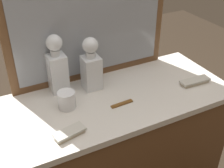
{
  "coord_description": "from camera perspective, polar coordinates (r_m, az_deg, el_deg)",
  "views": [
    {
      "loc": [
        -0.52,
        -1.03,
        1.68
      ],
      "look_at": [
        0.0,
        0.0,
        0.95
      ],
      "focal_mm": 46.12,
      "sensor_mm": 36.0,
      "label": 1
    }
  ],
  "objects": [
    {
      "name": "dresser_mirror",
      "position": [
        1.44,
        -4.52,
        14.67
      ],
      "size": [
        0.86,
        0.03,
        0.75
      ],
      "color": "brown",
      "rests_on": "dresser"
    },
    {
      "name": "tortoiseshell_comb",
      "position": [
        1.36,
        1.98,
        -3.93
      ],
      "size": [
        0.11,
        0.03,
        0.01
      ],
      "color": "brown",
      "rests_on": "dresser"
    },
    {
      "name": "crystal_decanter_left",
      "position": [
        1.43,
        -4.13,
        3.1
      ],
      "size": [
        0.09,
        0.09,
        0.28
      ],
      "color": "white",
      "rests_on": "dresser"
    },
    {
      "name": "silver_brush_right",
      "position": [
        1.2,
        -8.42,
        -9.57
      ],
      "size": [
        0.14,
        0.08,
        0.02
      ],
      "color": "#B7A88C",
      "rests_on": "dresser"
    },
    {
      "name": "crystal_tumbler_front",
      "position": [
        1.34,
        -8.96,
        -3.28
      ],
      "size": [
        0.08,
        0.08,
        0.08
      ],
      "color": "white",
      "rests_on": "dresser"
    },
    {
      "name": "crystal_decanter_front",
      "position": [
        1.43,
        -10.81,
        2.94
      ],
      "size": [
        0.09,
        0.09,
        0.3
      ],
      "color": "white",
      "rests_on": "dresser"
    },
    {
      "name": "dresser",
      "position": [
        1.69,
        0.0,
        -14.83
      ],
      "size": [
        1.21,
        0.52,
        0.87
      ],
      "color": "brown",
      "rests_on": "ground_plane"
    },
    {
      "name": "silver_brush_center",
      "position": [
        1.57,
        16.1,
        0.5
      ],
      "size": [
        0.17,
        0.06,
        0.02
      ],
      "color": "#B7A88C",
      "rests_on": "dresser"
    }
  ]
}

